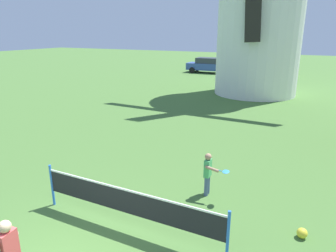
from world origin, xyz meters
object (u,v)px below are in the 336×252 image
player_near (9,252)px  stray_ball (302,233)px  parked_car_blue (209,65)px  parked_car_silver (275,67)px  player_far (208,172)px  tennis_net (127,202)px

player_near → stray_ball: 5.70m
parked_car_blue → parked_car_silver: bearing=9.7°
player_far → parked_car_silver: parked_car_silver is taller
player_near → stray_ball: player_near is taller
tennis_net → player_near: bearing=-109.7°
tennis_net → parked_car_blue: size_ratio=1.00×
parked_car_blue → player_far: bearing=-70.8°
player_near → parked_car_blue: 29.30m
parked_car_blue → parked_car_silver: 6.66m
parked_car_silver → parked_car_blue: bearing=-170.3°
stray_ball → parked_car_silver: bearing=99.3°
player_far → parked_car_silver: (-1.82, 25.20, 0.13)m
player_near → tennis_net: bearing=70.3°
player_near → player_far: bearing=67.1°
player_near → parked_car_silver: size_ratio=0.33×
player_near → parked_car_silver: (0.08, 29.69, 0.04)m
parked_car_blue → player_near: bearing=-77.2°
stray_ball → player_far: bearing=161.1°
player_near → parked_car_blue: size_ratio=0.30×
tennis_net → player_far: player_far is taller
parked_car_blue → stray_ball: bearing=-66.6°
stray_ball → player_near: bearing=-139.6°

